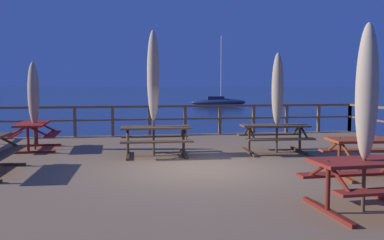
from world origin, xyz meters
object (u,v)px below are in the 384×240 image
at_px(picnic_table_back_right, 383,148).
at_px(patio_umbrella_tall_mid_left, 367,93).
at_px(patio_umbrella_short_front, 278,89).
at_px(picnic_table_front_right, 156,134).
at_px(patio_umbrella_short_back, 34,94).
at_px(picnic_table_front_left, 275,132).
at_px(picnic_table_mid_left, 32,130).
at_px(sailboat_distant, 218,102).
at_px(patio_umbrella_tall_back_right, 153,76).
at_px(picnic_table_mid_centre, 367,174).

bearing_deg(picnic_table_back_right, patio_umbrella_tall_mid_left, -128.67).
relative_size(patio_umbrella_tall_mid_left, patio_umbrella_short_front, 1.02).
distance_m(patio_umbrella_tall_mid_left, patio_umbrella_short_front, 5.42).
bearing_deg(picnic_table_front_right, picnic_table_back_right, -36.38).
distance_m(picnic_table_front_right, patio_umbrella_short_back, 3.84).
xyz_separation_m(picnic_table_front_left, patio_umbrella_short_back, (-6.56, 1.70, 1.03)).
relative_size(picnic_table_mid_left, patio_umbrella_short_front, 0.63).
bearing_deg(sailboat_distant, picnic_table_back_right, -98.16).
bearing_deg(picnic_table_front_right, patio_umbrella_tall_back_right, -175.09).
height_order(picnic_table_front_right, picnic_table_back_right, same).
height_order(picnic_table_front_right, picnic_table_mid_centre, same).
bearing_deg(patio_umbrella_tall_back_right, picnic_table_back_right, -35.99).
bearing_deg(picnic_table_front_right, sailboat_distant, 74.23).
relative_size(picnic_table_mid_centre, patio_umbrella_tall_back_right, 0.51).
relative_size(picnic_table_back_right, sailboat_distant, 0.30).
xyz_separation_m(picnic_table_mid_left, patio_umbrella_tall_back_right, (3.32, -1.59, 1.52)).
height_order(picnic_table_mid_centre, picnic_table_back_right, same).
height_order(patio_umbrella_tall_mid_left, patio_umbrella_short_back, patio_umbrella_tall_mid_left).
bearing_deg(patio_umbrella_short_front, sailboat_distant, 79.39).
height_order(picnic_table_front_left, patio_umbrella_tall_back_right, patio_umbrella_tall_back_right).
relative_size(picnic_table_front_right, picnic_table_mid_centre, 1.12).
relative_size(picnic_table_mid_left, picnic_table_back_right, 0.75).
distance_m(patio_umbrella_tall_mid_left, sailboat_distant, 40.87).
xyz_separation_m(patio_umbrella_tall_mid_left, patio_umbrella_short_front, (0.70, 5.37, -0.03)).
height_order(picnic_table_mid_centre, picnic_table_mid_left, same).
height_order(picnic_table_front_right, patio_umbrella_short_front, patio_umbrella_short_front).
relative_size(picnic_table_mid_left, patio_umbrella_tall_back_right, 0.53).
bearing_deg(picnic_table_front_right, patio_umbrella_tall_mid_left, -64.52).
bearing_deg(picnic_table_mid_centre, patio_umbrella_tall_mid_left, -154.13).
bearing_deg(picnic_table_back_right, picnic_table_front_left, 109.87).
bearing_deg(patio_umbrella_tall_mid_left, picnic_table_front_left, 83.18).
bearing_deg(sailboat_distant, picnic_table_front_right, -105.77).
bearing_deg(patio_umbrella_tall_back_right, picnic_table_mid_left, 154.39).
relative_size(picnic_table_mid_centre, patio_umbrella_short_front, 0.61).
height_order(picnic_table_mid_left, sailboat_distant, sailboat_distant).
bearing_deg(picnic_table_mid_left, sailboat_distant, 68.30).
xyz_separation_m(picnic_table_mid_centre, patio_umbrella_tall_back_right, (-2.72, 5.40, 1.52)).
height_order(picnic_table_front_left, patio_umbrella_short_front, patio_umbrella_short_front).
height_order(patio_umbrella_short_front, sailboat_distant, sailboat_distant).
height_order(picnic_table_front_left, patio_umbrella_short_back, patio_umbrella_short_back).
bearing_deg(picnic_table_mid_centre, sailboat_distant, 79.90).
bearing_deg(patio_umbrella_short_back, picnic_table_mid_left, -144.54).
relative_size(picnic_table_back_right, patio_umbrella_tall_mid_left, 0.83).
bearing_deg(picnic_table_back_right, sailboat_distant, 81.84).
height_order(picnic_table_mid_left, patio_umbrella_short_back, patio_umbrella_short_back).
bearing_deg(patio_umbrella_short_back, patio_umbrella_short_front, -14.36).
distance_m(patio_umbrella_tall_back_right, patio_umbrella_short_back, 3.68).
distance_m(patio_umbrella_tall_back_right, patio_umbrella_tall_mid_left, 6.05).
bearing_deg(picnic_table_front_right, patio_umbrella_short_back, 153.96).
bearing_deg(picnic_table_front_left, picnic_table_mid_left, 165.87).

